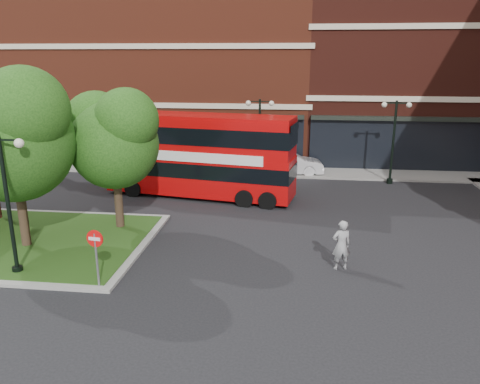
# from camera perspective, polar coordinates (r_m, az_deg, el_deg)

# --- Properties ---
(ground) EXTENTS (120.00, 120.00, 0.00)m
(ground) POSITION_cam_1_polar(r_m,az_deg,el_deg) (16.39, -8.93, -11.18)
(ground) COLOR black
(ground) RESTS_ON ground
(pavement_far) EXTENTS (44.00, 3.00, 0.12)m
(pavement_far) POSITION_cam_1_polar(r_m,az_deg,el_deg) (31.63, -1.00, 2.67)
(pavement_far) COLOR slate
(pavement_far) RESTS_ON ground
(terrace_far_left) EXTENTS (26.00, 12.00, 14.00)m
(terrace_far_left) POSITION_cam_1_polar(r_m,az_deg,el_deg) (39.87, -11.41, 15.25)
(terrace_far_left) COLOR maroon
(terrace_far_left) RESTS_ON ground
(terrace_far_right) EXTENTS (18.00, 12.00, 16.00)m
(terrace_far_right) POSITION_cam_1_polar(r_m,az_deg,el_deg) (39.22, 22.17, 15.86)
(terrace_far_right) COLOR #471911
(terrace_far_right) RESTS_ON ground
(traffic_island) EXTENTS (12.60, 7.60, 0.15)m
(traffic_island) POSITION_cam_1_polar(r_m,az_deg,el_deg) (22.16, -27.20, -5.21)
(traffic_island) COLOR gray
(traffic_island) RESTS_ON ground
(tree_island_west) EXTENTS (5.40, 4.71, 7.21)m
(tree_island_west) POSITION_cam_1_polar(r_m,az_deg,el_deg) (19.92, -26.23, 6.80)
(tree_island_west) COLOR #2D2116
(tree_island_west) RESTS_ON ground
(tree_island_east) EXTENTS (4.46, 3.90, 6.29)m
(tree_island_east) POSITION_cam_1_polar(r_m,az_deg,el_deg) (20.80, -15.30, 6.69)
(tree_island_east) COLOR #2D2116
(tree_island_east) RESTS_ON ground
(lamp_island) EXTENTS (1.72, 0.36, 5.00)m
(lamp_island) POSITION_cam_1_polar(r_m,az_deg,el_deg) (17.77, -26.51, -0.73)
(lamp_island) COLOR black
(lamp_island) RESTS_ON ground
(lamp_far_left) EXTENTS (1.72, 0.36, 5.00)m
(lamp_far_left) POSITION_cam_1_polar(r_m,az_deg,el_deg) (28.93, 2.39, 6.96)
(lamp_far_left) COLOR black
(lamp_far_left) RESTS_ON ground
(lamp_far_right) EXTENTS (1.72, 0.36, 5.00)m
(lamp_far_right) POSITION_cam_1_polar(r_m,az_deg,el_deg) (29.43, 18.22, 6.32)
(lamp_far_right) COLOR black
(lamp_far_right) RESTS_ON ground
(bus) EXTENTS (10.59, 4.12, 3.95)m
(bus) POSITION_cam_1_polar(r_m,az_deg,el_deg) (25.52, -5.00, 5.12)
(bus) COLOR #B10708
(bus) RESTS_ON ground
(woman) EXTENTS (0.78, 0.61, 1.87)m
(woman) POSITION_cam_1_polar(r_m,az_deg,el_deg) (17.35, 12.25, -6.35)
(woman) COLOR gray
(woman) RESTS_ON ground
(car_silver) EXTENTS (4.24, 1.85, 1.42)m
(car_silver) POSITION_cam_1_polar(r_m,az_deg,el_deg) (31.40, -10.22, 3.52)
(car_silver) COLOR #AEB1B6
(car_silver) RESTS_ON ground
(car_white) EXTENTS (4.72, 2.12, 1.50)m
(car_white) POSITION_cam_1_polar(r_m,az_deg,el_deg) (30.72, 5.85, 3.50)
(car_white) COLOR white
(car_white) RESTS_ON ground
(no_entry_sign) EXTENTS (0.58, 0.12, 2.09)m
(no_entry_sign) POSITION_cam_1_polar(r_m,az_deg,el_deg) (16.05, -17.19, -6.48)
(no_entry_sign) COLOR slate
(no_entry_sign) RESTS_ON ground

